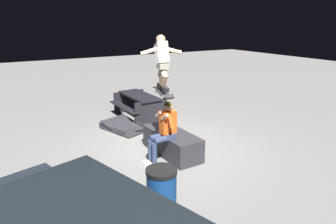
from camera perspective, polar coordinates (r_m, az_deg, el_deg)
ground_plane at (r=7.45m, az=-0.70°, el=-7.07°), size 40.00×40.00×0.00m
ledge_box_main at (r=7.12m, az=0.74°, el=-5.85°), size 1.67×0.72×0.54m
person_sitting_on_ledge at (r=6.53m, az=-0.82°, el=-3.21°), size 0.59×0.76×1.38m
skateboard at (r=6.45m, az=-0.98°, el=3.71°), size 1.04×0.43×0.13m
skater_airborne at (r=6.38m, az=-1.15°, el=9.84°), size 0.64×0.88×1.12m
kicker_ramp at (r=8.83m, az=-8.02°, el=-2.96°), size 1.47×1.23×0.32m
picnic_table_back at (r=9.80m, az=-5.45°, el=1.86°), size 1.75×1.40×0.75m
trash_bin at (r=4.92m, az=-1.22°, el=-15.03°), size 0.49×0.49×0.83m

